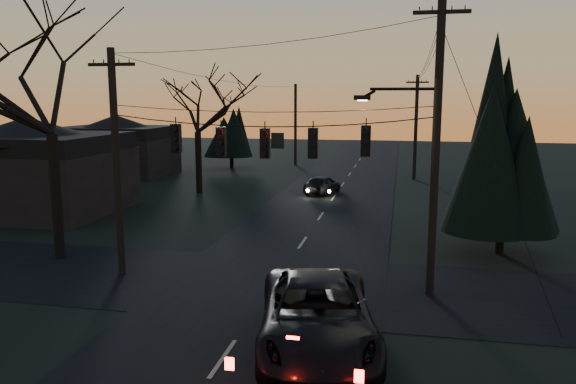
% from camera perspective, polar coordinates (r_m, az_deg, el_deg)
% --- Properties ---
extents(main_road, '(8.00, 120.00, 0.02)m').
position_cam_1_polar(main_road, '(30.16, 2.80, -3.27)').
color(main_road, black).
rests_on(main_road, ground).
extents(cross_road, '(60.00, 7.00, 0.02)m').
position_cam_1_polar(cross_road, '(20.70, -1.43, -9.35)').
color(cross_road, black).
rests_on(cross_road, ground).
extents(utility_pole_right, '(5.00, 0.30, 10.00)m').
position_cam_1_polar(utility_pole_right, '(20.26, 14.16, -10.10)').
color(utility_pole_right, black).
rests_on(utility_pole_right, ground).
extents(utility_pole_left, '(1.80, 0.30, 8.50)m').
position_cam_1_polar(utility_pole_left, '(22.74, -16.49, -8.02)').
color(utility_pole_left, black).
rests_on(utility_pole_left, ground).
extents(utility_pole_far_r, '(1.80, 0.30, 8.50)m').
position_cam_1_polar(utility_pole_far_r, '(47.57, 12.67, 1.26)').
color(utility_pole_far_r, black).
rests_on(utility_pole_far_r, ground).
extents(utility_pole_far_l, '(0.30, 0.30, 8.00)m').
position_cam_1_polar(utility_pole_far_l, '(56.45, 0.75, 2.79)').
color(utility_pole_far_l, black).
rests_on(utility_pole_far_l, ground).
extents(span_signal_assembly, '(11.50, 0.44, 1.62)m').
position_cam_1_polar(span_signal_assembly, '(19.69, -2.18, 5.18)').
color(span_signal_assembly, black).
rests_on(span_signal_assembly, ground).
extents(bare_tree_left, '(10.13, 10.13, 10.51)m').
position_cam_1_polar(bare_tree_left, '(24.99, -23.19, 10.28)').
color(bare_tree_left, black).
rests_on(bare_tree_left, ground).
extents(evergreen_right, '(4.39, 4.39, 8.31)m').
position_cam_1_polar(evergreen_right, '(25.53, 21.27, 4.51)').
color(evergreen_right, black).
rests_on(evergreen_right, ground).
extents(bare_tree_dist, '(6.67, 6.67, 8.62)m').
position_cam_1_polar(bare_tree_dist, '(39.85, -9.22, 8.49)').
color(bare_tree_dist, black).
rests_on(bare_tree_dist, ground).
extents(evergreen_dist, '(3.95, 3.95, 5.99)m').
position_cam_1_polar(evergreen_dist, '(53.75, -5.79, 6.23)').
color(evergreen_dist, black).
rests_on(evergreen_dist, ground).
extents(house_left_near, '(10.00, 8.00, 5.60)m').
position_cam_1_polar(house_left_near, '(36.30, -24.77, 2.52)').
color(house_left_near, black).
rests_on(house_left_near, ground).
extents(house_left_far, '(9.00, 7.00, 5.20)m').
position_cam_1_polar(house_left_far, '(51.41, -16.98, 4.61)').
color(house_left_far, black).
rests_on(house_left_far, ground).
extents(suv_near, '(4.21, 7.03, 1.83)m').
position_cam_1_polar(suv_near, '(15.51, 2.95, -12.44)').
color(suv_near, black).
rests_on(suv_near, ground).
extents(sedan_oncoming_a, '(2.52, 4.13, 1.31)m').
position_cam_1_polar(sedan_oncoming_a, '(39.45, 3.52, 0.75)').
color(sedan_oncoming_a, black).
rests_on(sedan_oncoming_a, ground).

